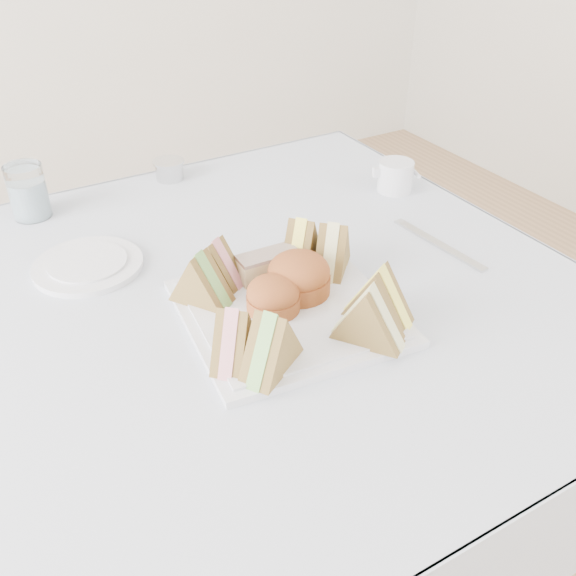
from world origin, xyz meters
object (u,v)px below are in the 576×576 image
serving_plate (288,312)px  creamer_jug (395,176)px  water_glass (28,192)px  table (259,452)px

serving_plate → creamer_jug: 0.48m
water_glass → creamer_jug: water_glass is taller
serving_plate → water_glass: bearing=122.9°
table → serving_plate: bearing=-81.4°
table → water_glass: water_glass is taller
water_glass → creamer_jug: bearing=-21.1°
table → serving_plate: (0.01, -0.09, 0.38)m
water_glass → table: bearing=-60.3°
table → creamer_jug: 0.61m
serving_plate → creamer_jug: size_ratio=4.22×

